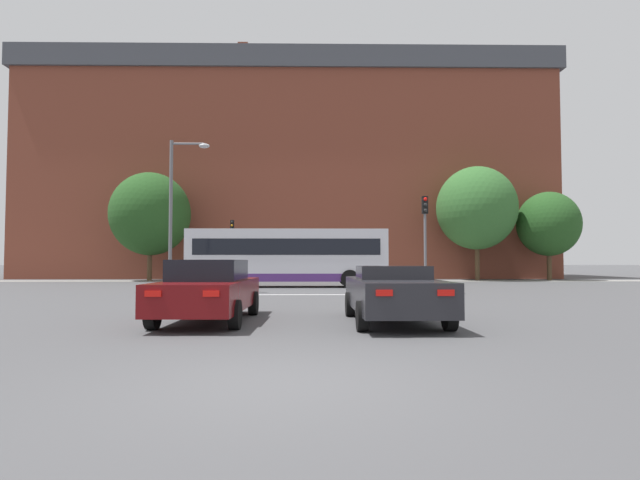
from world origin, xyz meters
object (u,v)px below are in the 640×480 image
(car_roadster_right, at_px, (394,293))
(bus_crossing_lead, at_px, (288,256))
(traffic_light_near_right, at_px, (425,228))
(street_lamp_junction, at_px, (177,200))
(traffic_light_far_right, at_px, (384,246))
(traffic_light_far_left, at_px, (232,240))
(car_saloon_left, at_px, (209,290))
(pedestrian_waiting, at_px, (314,267))

(car_roadster_right, height_order, bus_crossing_lead, bus_crossing_lead)
(car_roadster_right, xyz_separation_m, traffic_light_near_right, (3.18, 10.66, 2.25))
(bus_crossing_lead, relative_size, street_lamp_junction, 1.58)
(traffic_light_near_right, bearing_deg, bus_crossing_lead, 137.48)
(traffic_light_near_right, relative_size, traffic_light_far_right, 1.16)
(traffic_light_near_right, xyz_separation_m, traffic_light_far_right, (0.22, 14.42, -0.39))
(traffic_light_far_right, bearing_deg, traffic_light_far_left, 179.91)
(car_saloon_left, relative_size, traffic_light_near_right, 1.09)
(car_saloon_left, relative_size, car_roadster_right, 1.03)
(bus_crossing_lead, relative_size, traffic_light_far_right, 2.95)
(car_saloon_left, relative_size, pedestrian_waiting, 2.76)
(car_roadster_right, xyz_separation_m, traffic_light_far_right, (3.40, 25.08, 1.87))
(car_saloon_left, relative_size, traffic_light_far_right, 1.27)
(traffic_light_far_left, distance_m, pedestrian_waiting, 6.46)
(car_roadster_right, xyz_separation_m, traffic_light_far_left, (-7.92, 25.09, 2.31))
(traffic_light_near_right, distance_m, pedestrian_waiting, 16.16)
(bus_crossing_lead, height_order, traffic_light_far_right, traffic_light_far_right)
(car_saloon_left, bearing_deg, street_lamp_junction, 109.80)
(pedestrian_waiting, bearing_deg, car_saloon_left, 60.81)
(car_saloon_left, distance_m, traffic_light_near_right, 13.03)
(bus_crossing_lead, height_order, traffic_light_far_left, traffic_light_far_left)
(car_roadster_right, bearing_deg, bus_crossing_lead, 100.69)
(car_roadster_right, bearing_deg, car_saloon_left, 175.11)
(car_saloon_left, xyz_separation_m, street_lamp_junction, (-3.78, 10.95, 3.55))
(pedestrian_waiting, bearing_deg, traffic_light_far_right, 147.71)
(bus_crossing_lead, relative_size, pedestrian_waiting, 6.40)
(car_saloon_left, bearing_deg, traffic_light_far_right, 73.16)
(car_saloon_left, bearing_deg, traffic_light_far_left, 98.73)
(street_lamp_junction, bearing_deg, car_roadster_right, -53.87)
(car_roadster_right, xyz_separation_m, street_lamp_junction, (-8.23, 11.27, 3.61))
(pedestrian_waiting, bearing_deg, street_lamp_junction, 43.01)
(bus_crossing_lead, distance_m, street_lamp_junction, 7.70)
(car_roadster_right, height_order, traffic_light_far_right, traffic_light_far_right)
(street_lamp_junction, bearing_deg, traffic_light_far_left, 88.73)
(traffic_light_far_left, height_order, traffic_light_near_right, traffic_light_far_left)
(car_saloon_left, height_order, street_lamp_junction, street_lamp_junction)
(car_roadster_right, bearing_deg, traffic_light_far_left, 106.77)
(traffic_light_near_right, height_order, street_lamp_junction, street_lamp_junction)
(traffic_light_near_right, bearing_deg, car_saloon_left, -126.41)
(car_saloon_left, xyz_separation_m, car_roadster_right, (4.44, -0.32, -0.06))
(car_roadster_right, height_order, traffic_light_far_left, traffic_light_far_left)
(traffic_light_far_left, bearing_deg, bus_crossing_lead, -61.65)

